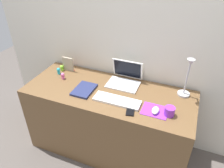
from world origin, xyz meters
TOP-DOWN VIEW (x-y plane):
  - ground_plane at (0.00, 0.00)m, footprint 6.00×6.00m
  - back_wall at (0.00, 0.35)m, footprint 2.77×0.05m
  - desk at (0.00, 0.00)m, footprint 1.57×0.62m
  - laptop at (0.09, 0.20)m, footprint 0.30×0.26m
  - keyboard at (0.13, -0.11)m, footprint 0.41×0.13m
  - mousepad at (0.46, -0.11)m, footprint 0.21×0.17m
  - mouse at (0.46, -0.13)m, footprint 0.06×0.10m
  - cell_phone at (0.27, -0.19)m, footprint 0.09×0.14m
  - desk_lamp at (0.65, 0.18)m, footprint 0.11×0.15m
  - notebook_pad at (-0.21, -0.07)m, footprint 0.17×0.24m
  - picture_frame at (-0.54, 0.20)m, footprint 0.12×0.02m
  - coffee_mug at (0.57, -0.12)m, footprint 0.08×0.08m
  - toy_figurine_lime at (-0.61, 0.17)m, footprint 0.04×0.04m
  - toy_figurine_red at (-0.51, 0.21)m, footprint 0.05×0.05m
  - toy_figurine_cyan at (-0.60, 0.10)m, footprint 0.04×0.04m
  - toy_figurine_pink at (-0.51, 0.04)m, footprint 0.04×0.04m

SIDE VIEW (x-z plane):
  - ground_plane at x=0.00m, z-range 0.00..0.00m
  - desk at x=0.00m, z-range 0.00..0.74m
  - mousepad at x=0.46m, z-range 0.74..0.74m
  - cell_phone at x=0.27m, z-range 0.74..0.75m
  - keyboard at x=0.13m, z-range 0.74..0.76m
  - notebook_pad at x=-0.21m, z-range 0.74..0.76m
  - mouse at x=0.46m, z-range 0.74..0.78m
  - toy_figurine_red at x=-0.51m, z-range 0.74..0.79m
  - toy_figurine_lime at x=-0.61m, z-range 0.74..0.81m
  - toy_figurine_pink at x=-0.51m, z-range 0.74..0.81m
  - toy_figurine_cyan at x=-0.60m, z-range 0.74..0.81m
  - coffee_mug at x=0.57m, z-range 0.74..0.82m
  - laptop at x=0.09m, z-range 0.69..0.90m
  - picture_frame at x=-0.54m, z-range 0.74..0.89m
  - back_wall at x=0.00m, z-range 0.00..1.63m
  - desk_lamp at x=0.65m, z-range 0.73..1.12m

